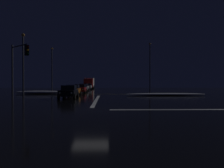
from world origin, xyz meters
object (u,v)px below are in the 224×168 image
(sedan_white, at_px, (88,86))
(streetlamp_left_far, at_px, (52,66))
(sedan_red, at_px, (80,89))
(sedan_orange, at_px, (73,90))
(streetlamp_left_near, at_px, (23,60))
(sedan_black, at_px, (69,92))
(box_truck, at_px, (89,83))
(sedan_gray, at_px, (83,88))
(streetlamp_right_far, at_px, (150,64))
(sedan_silver, at_px, (84,87))
(traffic_signal_nw, at_px, (18,61))

(sedan_white, bearing_deg, streetlamp_left_far, -119.48)
(sedan_red, height_order, sedan_white, same)
(sedan_white, bearing_deg, sedan_red, -89.44)
(sedan_orange, bearing_deg, streetlamp_left_near, -156.61)
(sedan_black, distance_m, box_truck, 37.96)
(streetlamp_left_far, distance_m, streetlamp_left_near, 16.00)
(sedan_red, xyz_separation_m, streetlamp_left_near, (-6.50, -9.38, 4.09))
(sedan_gray, relative_size, streetlamp_left_near, 0.51)
(streetlamp_left_far, height_order, streetlamp_right_far, streetlamp_right_far)
(sedan_red, height_order, sedan_silver, same)
(sedan_orange, height_order, sedan_white, same)
(sedan_white, bearing_deg, sedan_silver, -93.32)
(sedan_gray, bearing_deg, traffic_signal_nw, -102.14)
(streetlamp_right_far, bearing_deg, box_truck, 125.96)
(box_truck, height_order, streetlamp_left_far, streetlamp_left_far)
(box_truck, bearing_deg, sedan_gray, -89.34)
(sedan_silver, height_order, streetlamp_left_far, streetlamp_left_far)
(sedan_silver, bearing_deg, box_truck, 89.60)
(sedan_silver, xyz_separation_m, sedan_white, (0.33, 5.76, 0.00))
(sedan_white, bearing_deg, sedan_orange, -90.32)
(streetlamp_right_far, distance_m, streetlamp_left_near, 25.59)
(sedan_gray, relative_size, box_truck, 0.52)
(sedan_white, distance_m, streetlamp_left_near, 28.22)
(sedan_red, bearing_deg, sedan_gray, 91.82)
(streetlamp_left_near, bearing_deg, streetlamp_left_far, 90.00)
(sedan_gray, relative_size, traffic_signal_nw, 0.71)
(sedan_white, relative_size, streetlamp_left_far, 0.48)
(streetlamp_left_near, bearing_deg, box_truck, 80.16)
(sedan_red, relative_size, box_truck, 0.52)
(sedan_orange, bearing_deg, sedan_white, 89.68)
(box_truck, distance_m, traffic_signal_nw, 41.65)
(sedan_orange, bearing_deg, sedan_red, 87.36)
(sedan_gray, distance_m, streetlamp_left_near, 16.78)
(sedan_white, height_order, box_truck, box_truck)
(streetlamp_left_far, distance_m, streetlamp_right_far, 19.96)
(sedan_orange, relative_size, box_truck, 0.52)
(sedan_gray, distance_m, streetlamp_right_far, 14.51)
(streetlamp_left_far, relative_size, streetlamp_left_near, 1.06)
(sedan_red, relative_size, sedan_silver, 1.00)
(box_truck, bearing_deg, sedan_red, -89.08)
(sedan_black, relative_size, streetlamp_left_far, 0.48)
(sedan_gray, height_order, streetlamp_left_far, streetlamp_left_far)
(sedan_black, height_order, sedan_white, same)
(sedan_orange, relative_size, streetlamp_left_near, 0.51)
(sedan_black, height_order, traffic_signal_nw, traffic_signal_nw)
(sedan_white, distance_m, traffic_signal_nw, 33.93)
(traffic_signal_nw, bearing_deg, sedan_white, 82.21)
(sedan_white, bearing_deg, sedan_gray, -90.02)
(sedan_black, height_order, sedan_red, same)
(sedan_red, distance_m, sedan_white, 17.82)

